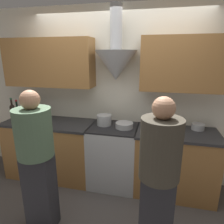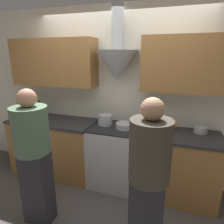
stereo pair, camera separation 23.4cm
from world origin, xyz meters
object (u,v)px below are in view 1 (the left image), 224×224
(stove_range, at_px, (114,155))
(orange_fruit, at_px, (172,124))
(wine_bottle_4, at_px, (35,113))
(mixing_bowl, at_px, (124,125))
(stock_pot, at_px, (104,120))
(person_foreground_left, at_px, (37,158))
(saucepan, at_px, (198,127))
(wine_bottle_1, at_px, (18,112))
(person_foreground_right, at_px, (159,176))
(wine_bottle_2, at_px, (23,112))
(wine_bottle_3, at_px, (29,112))
(wine_bottle_0, at_px, (13,111))

(stove_range, height_order, orange_fruit, orange_fruit)
(wine_bottle_4, height_order, mixing_bowl, wine_bottle_4)
(wine_bottle_4, distance_m, orange_fruit, 2.07)
(stock_pot, distance_m, orange_fruit, 0.99)
(person_foreground_left, bearing_deg, orange_fruit, 38.88)
(mixing_bowl, distance_m, person_foreground_left, 1.24)
(stove_range, bearing_deg, saucepan, 7.78)
(wine_bottle_1, bearing_deg, orange_fruit, 5.87)
(orange_fruit, distance_m, person_foreground_left, 1.86)
(wine_bottle_1, height_order, saucepan, wine_bottle_1)
(person_foreground_right, bearing_deg, mixing_bowl, 115.39)
(orange_fruit, bearing_deg, wine_bottle_2, -174.17)
(wine_bottle_4, relative_size, saucepan, 1.94)
(wine_bottle_1, height_order, stock_pot, wine_bottle_1)
(wine_bottle_3, xyz_separation_m, person_foreground_left, (0.72, -0.93, -0.19))
(person_foreground_left, bearing_deg, stock_pot, 65.43)
(mixing_bowl, relative_size, saucepan, 1.45)
(wine_bottle_0, relative_size, wine_bottle_4, 1.04)
(wine_bottle_3, height_order, saucepan, wine_bottle_3)
(stock_pot, relative_size, saucepan, 1.25)
(wine_bottle_4, relative_size, orange_fruit, 4.10)
(wine_bottle_4, distance_m, person_foreground_right, 2.13)
(orange_fruit, relative_size, person_foreground_left, 0.05)
(stock_pot, relative_size, orange_fruit, 2.63)
(mixing_bowl, height_order, saucepan, saucepan)
(stove_range, bearing_deg, mixing_bowl, -1.17)
(stove_range, xyz_separation_m, mixing_bowl, (0.15, -0.00, 0.49))
(wine_bottle_1, distance_m, mixing_bowl, 1.69)
(wine_bottle_3, distance_m, saucepan, 2.51)
(stove_range, relative_size, wine_bottle_0, 2.64)
(mixing_bowl, distance_m, person_foreground_right, 1.14)
(orange_fruit, bearing_deg, wine_bottle_1, -174.13)
(wine_bottle_0, relative_size, wine_bottle_2, 1.07)
(stove_range, height_order, person_foreground_left, person_foreground_left)
(stove_range, bearing_deg, person_foreground_right, -58.04)
(orange_fruit, xyz_separation_m, person_foreground_right, (-0.18, -1.23, -0.08))
(stove_range, relative_size, wine_bottle_4, 2.75)
(stock_pot, bearing_deg, stove_range, -19.54)
(wine_bottle_2, bearing_deg, person_foreground_left, -48.63)
(stove_range, bearing_deg, wine_bottle_2, -178.75)
(wine_bottle_0, relative_size, mixing_bowl, 1.39)
(wine_bottle_0, xyz_separation_m, wine_bottle_3, (0.29, -0.01, 0.00))
(stove_range, distance_m, person_foreground_right, 1.28)
(wine_bottle_3, relative_size, orange_fruit, 4.20)
(wine_bottle_1, xyz_separation_m, orange_fruit, (2.35, 0.24, -0.09))
(wine_bottle_0, xyz_separation_m, wine_bottle_1, (0.10, -0.01, -0.01))
(saucepan, bearing_deg, wine_bottle_1, -175.74)
(wine_bottle_2, distance_m, mixing_bowl, 1.60)
(stock_pot, height_order, saucepan, stock_pot)
(wine_bottle_1, relative_size, stock_pot, 1.53)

